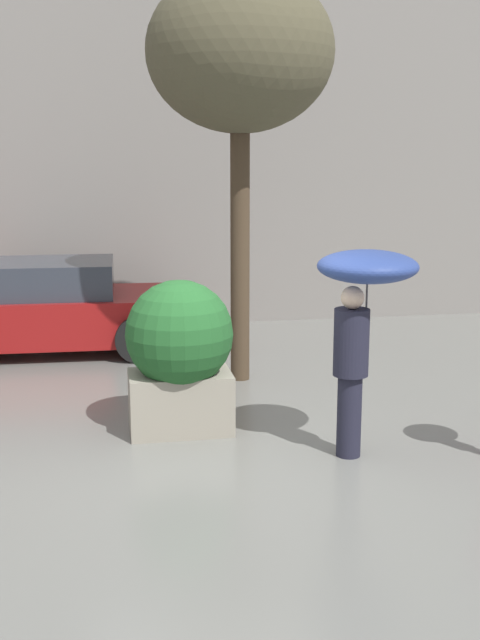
{
  "coord_description": "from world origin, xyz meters",
  "views": [
    {
      "loc": [
        -1.02,
        -7.38,
        2.97
      ],
      "look_at": [
        0.59,
        1.6,
        1.05
      ],
      "focal_mm": 45.0,
      "sensor_mm": 36.0,
      "label": 1
    }
  ],
  "objects": [
    {
      "name": "building_facade",
      "position": [
        0.0,
        6.5,
        3.0
      ],
      "size": [
        18.0,
        0.3,
        6.0
      ],
      "color": "gray",
      "rests_on": "ground"
    },
    {
      "name": "person_adult",
      "position": [
        1.47,
        -0.12,
        1.59
      ],
      "size": [
        0.97,
        0.97,
        2.05
      ],
      "rotation": [
        0.0,
        0.0,
        0.2
      ],
      "color": "#1E1E2D",
      "rests_on": "ground"
    },
    {
      "name": "ground_plane",
      "position": [
        0.0,
        0.0,
        0.0
      ],
      "size": [
        40.0,
        40.0,
        0.0
      ],
      "primitive_type": "plane",
      "color": "slate"
    },
    {
      "name": "street_tree",
      "position": [
        0.8,
        2.77,
        4.13
      ],
      "size": [
        2.33,
        2.33,
        5.17
      ],
      "color": "#423323",
      "rests_on": "ground"
    },
    {
      "name": "parked_car_near",
      "position": [
        -1.71,
        4.82,
        0.64
      ],
      "size": [
        4.09,
        2.1,
        1.37
      ],
      "rotation": [
        0.0,
        0.0,
        1.54
      ],
      "color": "maroon",
      "rests_on": "ground"
    },
    {
      "name": "planter_box",
      "position": [
        -0.2,
        0.87,
        0.9
      ],
      "size": [
        1.15,
        1.15,
        1.66
      ],
      "color": "gray",
      "rests_on": "ground"
    }
  ]
}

